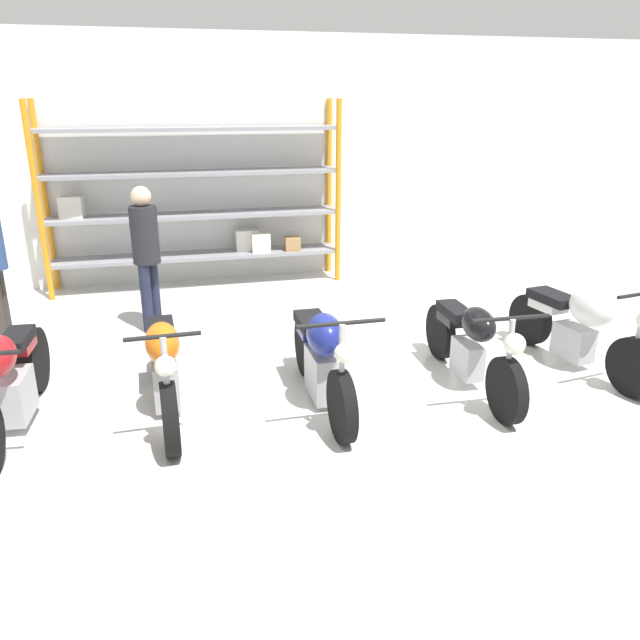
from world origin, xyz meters
The scene contains 9 objects.
ground_plane centered at (0.00, 0.00, 0.00)m, with size 30.00×30.00×0.00m, color silver.
back_wall centered at (0.00, 4.69, 1.80)m, with size 30.00×0.08×3.60m.
shelving_rack centered at (-0.89, 4.33, 1.29)m, with size 4.27×0.63×2.69m.
motorcycle_red centered at (-2.75, 0.24, 0.42)m, with size 0.74×2.18×1.00m.
motorcycle_orange centered at (-1.47, 0.26, 0.44)m, with size 0.58×2.10×1.00m.
motorcycle_blue centered at (-0.07, 0.06, 0.47)m, with size 0.73×1.97×1.03m.
motorcycle_black centered at (1.43, 0.06, 0.45)m, with size 0.70×2.08×0.96m.
motorcycle_white centered at (2.74, 0.21, 0.48)m, with size 0.65×2.05×1.03m.
person_browsing centered at (-1.61, 2.47, 1.03)m, with size 0.44×0.44×1.75m.
Camera 1 is at (-1.34, -5.02, 2.70)m, focal length 35.00 mm.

